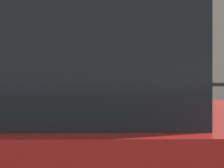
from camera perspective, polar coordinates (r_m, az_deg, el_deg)
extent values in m
cylinder|color=slate|center=(3.35, -6.89, -9.06)|extent=(0.07, 0.07, 1.11)
cylinder|color=slate|center=(3.31, -6.89, 2.86)|extent=(0.17, 0.17, 0.27)
sphere|color=silver|center=(3.32, -6.89, 5.70)|extent=(0.17, 0.17, 0.17)
cube|color=black|center=(3.22, -7.03, 3.99)|extent=(0.09, 0.01, 0.07)
cube|color=white|center=(3.22, -7.03, 2.06)|extent=(0.10, 0.01, 0.09)
cylinder|color=black|center=(3.50, 4.53, -10.71)|extent=(0.15, 0.15, 0.87)
cylinder|color=black|center=(3.46, 1.24, -10.83)|extent=(0.15, 0.15, 0.87)
cube|color=gray|center=(3.42, 2.89, 1.85)|extent=(0.48, 0.28, 0.65)
sphere|color=beige|center=(3.46, 2.90, 9.22)|extent=(0.24, 0.24, 0.24)
cylinder|color=gray|center=(3.48, 7.29, 2.12)|extent=(0.09, 0.09, 0.62)
cylinder|color=gray|center=(3.19, -1.24, 4.20)|extent=(0.15, 0.49, 0.51)
cylinder|color=black|center=(5.44, -7.55, -0.02)|extent=(24.00, 0.06, 0.06)
cylinder|color=black|center=(5.46, -7.55, -5.11)|extent=(24.00, 0.05, 0.05)
cylinder|color=black|center=(5.45, 3.98, -5.69)|extent=(0.06, 0.06, 1.08)
cube|color=gray|center=(7.93, -5.49, 4.82)|extent=(32.00, 0.50, 3.75)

